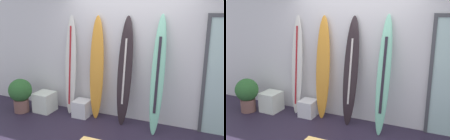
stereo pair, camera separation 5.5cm
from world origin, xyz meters
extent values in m
cube|color=silver|center=(0.00, 1.30, 1.40)|extent=(7.20, 0.20, 2.80)
ellipsoid|color=silver|center=(-1.21, 1.03, 1.01)|extent=(0.25, 0.28, 2.03)
cube|color=#B01A22|center=(-1.21, 1.01, 1.02)|extent=(0.03, 0.19, 1.60)
ellipsoid|color=orange|center=(-0.61, 1.03, 1.02)|extent=(0.30, 0.29, 2.03)
ellipsoid|color=black|center=(-0.02, 1.00, 1.02)|extent=(0.30, 0.39, 2.04)
cube|color=beige|center=(-0.02, 0.97, 1.02)|extent=(0.04, 0.20, 1.21)
ellipsoid|color=#80CDAB|center=(0.62, 0.92, 1.04)|extent=(0.24, 0.52, 2.08)
cube|color=#241D29|center=(0.62, 0.89, 1.05)|extent=(0.05, 0.29, 1.30)
cube|color=white|center=(-1.77, 0.84, 0.21)|extent=(0.40, 0.40, 0.41)
cube|color=silver|center=(-0.91, 0.92, 0.17)|extent=(0.32, 0.32, 0.34)
cube|color=#47474C|center=(1.36, 1.18, 1.02)|extent=(0.06, 0.06, 2.03)
cylinder|color=brown|center=(-2.22, 0.62, 0.14)|extent=(0.31, 0.31, 0.28)
sphere|color=#2F652E|center=(-2.22, 0.62, 0.48)|extent=(0.48, 0.48, 0.48)
camera|label=1|loc=(1.52, -3.25, 2.21)|focal=40.42mm
camera|label=2|loc=(1.57, -3.23, 2.21)|focal=40.42mm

